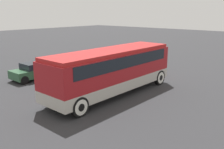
{
  "coord_description": "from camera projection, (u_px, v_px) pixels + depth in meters",
  "views": [
    {
      "loc": [
        -11.84,
        -10.49,
        5.38
      ],
      "look_at": [
        0.0,
        0.0,
        1.35
      ],
      "focal_mm": 40.0,
      "sensor_mm": 36.0,
      "label": 1
    }
  ],
  "objects": [
    {
      "name": "tour_bus",
      "position": [
        113.0,
        67.0,
        16.28
      ],
      "size": [
        9.84,
        2.67,
        2.99
      ],
      "color": "#B7B2A8",
      "rests_on": "ground_plane"
    },
    {
      "name": "parked_car_near",
      "position": [
        84.0,
        68.0,
        21.07
      ],
      "size": [
        4.6,
        1.88,
        1.43
      ],
      "color": "#7A6B5B",
      "rests_on": "ground_plane"
    },
    {
      "name": "ground_plane",
      "position": [
        112.0,
        94.0,
        16.65
      ],
      "size": [
        120.0,
        120.0,
        0.0
      ],
      "primitive_type": "plane",
      "color": "#2D2D30"
    },
    {
      "name": "parked_car_mid",
      "position": [
        39.0,
        70.0,
        20.5
      ],
      "size": [
        4.62,
        1.8,
        1.36
      ],
      "color": "#2D5638",
      "rests_on": "ground_plane"
    }
  ]
}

